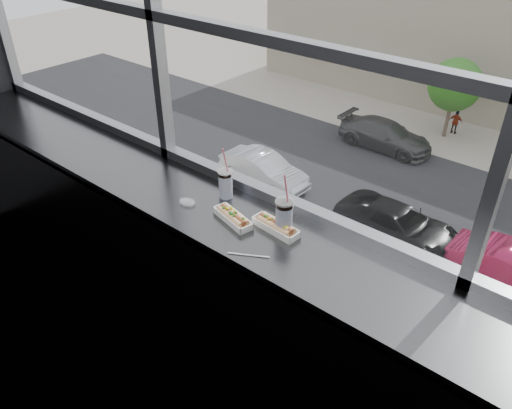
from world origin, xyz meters
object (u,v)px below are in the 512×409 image
Objects in this scene: soda_cup_left at (226,183)px; car_near_b at (399,220)px; soda_cup_right at (284,215)px; loose_straw at (249,255)px; pedestrian_a at (456,120)px; car_near_a at (264,165)px; hotdog_tray_right at (276,226)px; hotdog_tray_left at (233,217)px; tree_left at (455,85)px; wrapper at (187,202)px; car_far_a at (386,131)px.

soda_cup_left reaches higher than car_near_b.
soda_cup_left is at bearing 172.48° from soda_cup_right.
loose_straw is 20.55m from car_near_b.
car_near_b is 3.45× the size of pedestrian_a.
car_near_a is at bearing 129.23° from soda_cup_right.
hotdog_tray_right is 20.36m from car_near_b.
tree_left is at bearing 119.54° from hotdog_tray_left.
hotdog_tray_left is at bearing -155.66° from hotdog_tray_right.
loose_straw is (0.03, -0.25, -0.02)m from hotdog_tray_right.
loose_straw reaches higher than car_near_a.
wrapper reaches higher than car_near_b.
car_far_a is at bearing 82.60° from loose_straw.
tree_left is (-8.19, 28.47, -8.72)m from loose_straw.
hotdog_tray_right is at bearing -10.50° from soda_cup_left.
wrapper is 0.02× the size of car_near_a.
hotdog_tray_left is 0.24m from hotdog_tray_right.
car_near_b is 12.50m from tree_left.
soda_cup_left reaches higher than tree_left.
wrapper is 20.31m from car_near_b.
wrapper is at bearing 104.09° from pedestrian_a.
wrapper is (-0.12, -0.20, -0.08)m from soda_cup_left.
car_far_a is (-9.88, 24.14, -11.03)m from soda_cup_left.
tree_left is (-7.93, 28.30, -8.74)m from hotdog_tray_left.
loose_straw reaches higher than car_far_a.
car_far_a is at bearing 117.95° from hotdog_tray_right.
hotdog_tray_right reaches higher than pedestrian_a.
hotdog_tray_left is 28.50m from car_far_a.
wrapper is (-0.57, 0.13, 0.01)m from loose_straw.
hotdog_tray_left reaches higher than car_near_a.
car_near_b is at bearing 113.54° from hotdog_tray_right.
wrapper is 0.06× the size of pedestrian_a.
soda_cup_left reaches higher than car_near_a.
loose_straw is at bearing -158.00° from car_near_b.
tree_left is at bearing 111.01° from hotdog_tray_right.
car_far_a is (2.89, 8.00, -0.01)m from car_near_a.
loose_straw is 0.04× the size of tree_left.
pedestrian_a is at bearing 105.23° from soda_cup_right.
hotdog_tray_right is at bearing -139.07° from car_near_a.
tree_left reaches higher than car_near_b.
pedestrian_a is at bearing 104.40° from soda_cup_left.
soda_cup_right reaches higher than pedestrian_a.
soda_cup_right is at bearing -157.69° from car_near_b.
soda_cup_left is 3.17× the size of wrapper.
wrapper is 32.03m from pedestrian_a.
car_near_a is 13.85m from pedestrian_a.
wrapper is 30.62m from tree_left.
pedestrian_a is at bearing 118.59° from hotdog_tray_left.
soda_cup_right reaches higher than tree_left.
car_near_b is at bearing 106.79° from wrapper.
loose_straw reaches higher than tree_left.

